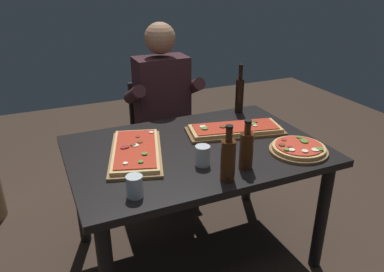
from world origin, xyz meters
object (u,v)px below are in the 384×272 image
object	(u,v)px
pizza_rectangular_front	(235,130)
pizza_round_far	(299,149)
vinegar_bottle_green	(240,94)
oil_bottle_amber	(246,149)
seated_diner	(164,105)
diner_chair	(160,132)
pizza_rectangular_left	(136,151)
tumbler_far_side	(135,186)
dining_table	(196,162)
tumbler_near_camera	(203,156)
wine_bottle_dark	(228,159)

from	to	relation	value
pizza_rectangular_front	pizza_round_far	xyz separation A→B (m)	(0.18, -0.38, 0.00)
vinegar_bottle_green	oil_bottle_amber	bearing A→B (deg)	-117.93
oil_bottle_amber	seated_diner	world-z (taller)	seated_diner
pizza_rectangular_front	diner_chair	world-z (taller)	diner_chair
pizza_rectangular_left	tumbler_far_side	xyz separation A→B (m)	(-0.12, -0.40, 0.03)
dining_table	pizza_rectangular_front	xyz separation A→B (m)	(0.31, 0.09, 0.11)
pizza_rectangular_front	oil_bottle_amber	bearing A→B (deg)	-113.12
dining_table	diner_chair	xyz separation A→B (m)	(0.08, 0.86, -0.16)
diner_chair	vinegar_bottle_green	bearing A→B (deg)	-46.47
oil_bottle_amber	tumbler_far_side	xyz separation A→B (m)	(-0.58, -0.03, -0.05)
dining_table	tumbler_near_camera	xyz separation A→B (m)	(-0.05, -0.20, 0.15)
wine_bottle_dark	tumbler_far_side	bearing A→B (deg)	174.79
pizza_rectangular_left	tumbler_far_side	size ratio (longest dim) A/B	6.02
pizza_rectangular_left	oil_bottle_amber	xyz separation A→B (m)	(0.47, -0.36, 0.08)
vinegar_bottle_green	tumbler_far_side	bearing A→B (deg)	-142.22
dining_table	vinegar_bottle_green	world-z (taller)	vinegar_bottle_green
pizza_rectangular_front	wine_bottle_dark	distance (m)	0.59
dining_table	pizza_rectangular_front	size ratio (longest dim) A/B	2.24
diner_chair	dining_table	bearing A→B (deg)	-95.39
pizza_rectangular_front	vinegar_bottle_green	xyz separation A→B (m)	(0.20, 0.31, 0.11)
diner_chair	pizza_round_far	bearing A→B (deg)	-70.18
pizza_round_far	diner_chair	distance (m)	1.24
seated_diner	oil_bottle_amber	bearing A→B (deg)	-87.13
pizza_round_far	wine_bottle_dark	distance (m)	0.52
pizza_rectangular_left	seated_diner	bearing A→B (deg)	58.98
pizza_rectangular_front	pizza_round_far	distance (m)	0.42
pizza_rectangular_left	vinegar_bottle_green	bearing A→B (deg)	22.58
vinegar_bottle_green	tumbler_far_side	world-z (taller)	vinegar_bottle_green
pizza_rectangular_front	tumbler_far_side	size ratio (longest dim) A/B	6.17
pizza_round_far	diner_chair	xyz separation A→B (m)	(-0.41, 1.14, -0.27)
pizza_rectangular_front	tumbler_near_camera	world-z (taller)	tumbler_near_camera
oil_bottle_amber	seated_diner	distance (m)	1.06
vinegar_bottle_green	tumbler_near_camera	bearing A→B (deg)	-133.23
vinegar_bottle_green	tumbler_near_camera	xyz separation A→B (m)	(-0.57, -0.60, -0.08)
oil_bottle_amber	dining_table	bearing A→B (deg)	112.88
pizza_rectangular_front	seated_diner	distance (m)	0.68
pizza_rectangular_left	tumbler_near_camera	world-z (taller)	tumbler_near_camera
pizza_rectangular_front	pizza_rectangular_left	world-z (taller)	same
pizza_rectangular_left	oil_bottle_amber	size ratio (longest dim) A/B	2.37
pizza_rectangular_left	pizza_rectangular_front	bearing A→B (deg)	4.12
dining_table	pizza_round_far	distance (m)	0.58
pizza_rectangular_front	seated_diner	xyz separation A→B (m)	(-0.23, 0.64, -0.02)
pizza_round_far	oil_bottle_amber	world-z (taller)	oil_bottle_amber
vinegar_bottle_green	diner_chair	bearing A→B (deg)	133.53
oil_bottle_amber	diner_chair	xyz separation A→B (m)	(-0.05, 1.17, -0.36)
seated_diner	pizza_rectangular_front	bearing A→B (deg)	-70.41
dining_table	wine_bottle_dark	world-z (taller)	wine_bottle_dark
pizza_round_far	seated_diner	bearing A→B (deg)	111.95
vinegar_bottle_green	diner_chair	distance (m)	0.74
oil_bottle_amber	vinegar_bottle_green	xyz separation A→B (m)	(0.38, 0.72, 0.03)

